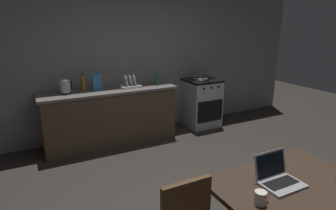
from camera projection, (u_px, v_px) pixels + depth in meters
ground_plane at (212, 198)px, 3.22m from camera, size 12.00×12.00×0.00m
back_wall at (149, 57)px, 5.05m from camera, size 6.40×0.10×2.66m
kitchen_counter at (111, 116)px, 4.62m from camera, size 2.16×0.64×0.91m
stove_oven at (201, 103)px, 5.40m from camera, size 0.60×0.62×0.91m
dining_table at (288, 192)px, 2.21m from camera, size 1.19×0.79×0.72m
laptop at (278, 178)px, 2.18m from camera, size 0.32×0.28×0.22m
electric_kettle at (65, 87)px, 4.18m from camera, size 0.18×0.16×0.22m
bottle at (157, 78)px, 4.78m from camera, size 0.07×0.07×0.25m
frying_pan at (201, 78)px, 5.23m from camera, size 0.26×0.43×0.05m
coffee_mug at (261, 198)px, 1.93m from camera, size 0.12×0.08×0.10m
cereal_box at (97, 82)px, 4.40m from camera, size 0.13×0.05×0.26m
dish_rack at (130, 84)px, 4.64m from camera, size 0.34×0.26×0.21m
bottle_b at (83, 82)px, 4.36m from camera, size 0.07×0.07×0.28m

